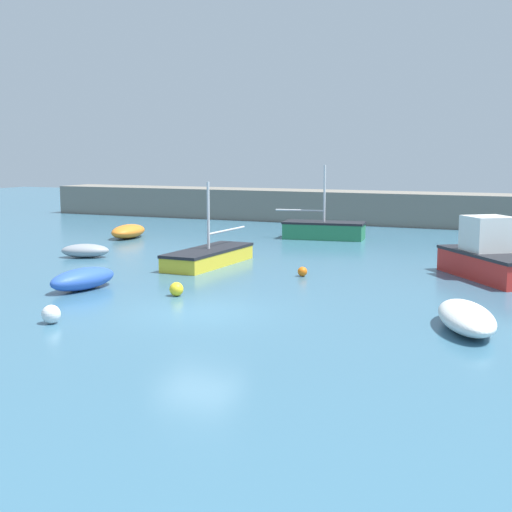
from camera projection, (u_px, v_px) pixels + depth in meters
The scene contains 12 objects.
ground_plane at pixel (198, 316), 21.29m from camera, with size 120.00×120.00×0.20m, color #38667F.
harbor_breakwater at pixel (404, 209), 47.05m from camera, with size 53.54×3.60×2.13m, color slate.
rowboat_white_midwater at pixel (83, 279), 24.84m from camera, with size 1.52×2.96×0.76m.
fishing_dinghy_green at pixel (85, 251), 32.47m from camera, with size 2.41×1.88×0.62m.
open_tender_yellow at pixel (128, 231), 39.84m from camera, with size 1.91×3.19×0.76m.
sailboat_twin_hulled at pixel (324, 230), 39.39m from camera, with size 5.06×2.32×4.08m.
motorboat_grey_hull at pixel (490, 257), 27.01m from camera, with size 4.60×5.20×2.35m.
sailboat_short_mast at pixel (209, 256), 30.28m from camera, with size 1.82×6.05×3.54m.
rowboat_blue_near at pixel (466, 317), 19.16m from camera, with size 2.47×3.79×0.71m.
mooring_buoy_white at pixel (51, 314), 19.93m from camera, with size 0.53×0.53×0.53m, color white.
mooring_buoy_yellow at pixel (176, 289), 23.75m from camera, with size 0.47×0.47×0.47m, color yellow.
mooring_buoy_orange at pixel (302, 272), 27.54m from camera, with size 0.37×0.37×0.37m, color orange.
Camera 1 is at (9.96, -18.36, 4.76)m, focal length 50.00 mm.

